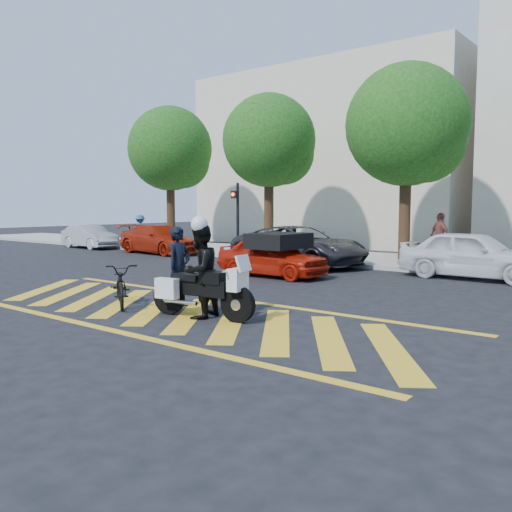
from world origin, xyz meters
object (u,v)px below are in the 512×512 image
Objects in this scene: parked_far_left at (90,237)px; parked_mid_right at (473,255)px; police_motorcycle at (201,290)px; officer_moto at (200,271)px; parked_left at (159,239)px; red_convertible at (272,257)px; officer_bike at (179,267)px; parked_mid_left at (299,246)px; bicycle at (121,284)px.

parked_mid_right is (19.41, 0.18, 0.13)m from parked_far_left.
parked_far_left is at bearing 143.11° from police_motorcycle.
officer_moto reaches higher than parked_left.
red_convertible is 6.15m from parked_mid_right.
police_motorcycle is 19.22m from parked_far_left.
officer_bike reaches higher than police_motorcycle.
police_motorcycle is 0.37m from officer_moto.
officer_bike is at bearing -158.44° from parked_mid_left.
officer_moto reaches higher than police_motorcycle.
officer_moto is 0.51× the size of red_convertible.
parked_far_left is at bearing 92.28° from parked_mid_right.
parked_far_left reaches higher than police_motorcycle.
bicycle is at bearing 154.91° from parked_mid_right.
officer_bike is 17.82m from parked_far_left.
police_motorcycle is at bearing -113.89° from parked_far_left.
red_convertible is at bearing -156.28° from parked_mid_left.
officer_bike is at bearing -17.53° from bicycle.
bicycle is 0.99× the size of officer_moto.
officer_bike reaches higher than red_convertible.
officer_moto is (-0.02, 0.01, 0.37)m from police_motorcycle.
bicycle is 13.36m from parked_left.
parked_far_left is at bearing 96.54° from parked_left.
police_motorcycle is 0.51× the size of parked_left.
officer_bike reaches higher than parked_far_left.
officer_moto reaches higher than red_convertible.
parked_left is 1.06× the size of parked_mid_right.
officer_bike is at bearing 158.39° from parked_mid_right.
red_convertible is (-2.66, 5.99, -0.31)m from officer_moto.
red_convertible is at bearing 38.95° from bicycle.
parked_mid_right is (2.51, 9.32, 0.17)m from police_motorcycle.
parked_mid_right is at bearing 156.35° from officer_moto.
officer_moto is 0.41× the size of parked_left.
police_motorcycle is 1.26× the size of officer_moto.
police_motorcycle is 6.57m from red_convertible.
parked_mid_right is at bearing 66.45° from police_motorcycle.
parked_left reaches higher than police_motorcycle.
parked_left is (5.20, 0.18, 0.05)m from parked_far_left.
officer_bike is 5.57m from red_convertible.
bicycle is 2.30m from police_motorcycle.
parked_mid_right is (6.17, 0.31, 0.00)m from parked_mid_left.
officer_bike is 0.48× the size of parked_far_left.
police_motorcycle is (1.25, -0.62, -0.32)m from officer_bike.
officer_bike reaches higher than parked_mid_right.
red_convertible is (-0.38, 6.17, 0.14)m from bicycle.
police_motorcycle is 0.63× the size of parked_far_left.
red_convertible is (-2.67, 6.00, 0.06)m from police_motorcycle.
officer_moto reaches higher than bicycle.
parked_left is (-9.41, 9.49, 0.18)m from bicycle.
bicycle is 0.78× the size of police_motorcycle.
bicycle is 9.28m from parked_mid_left.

